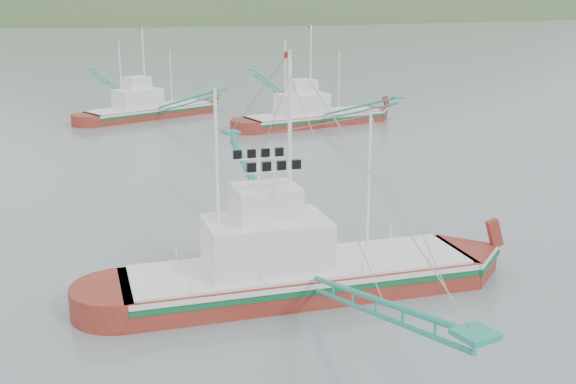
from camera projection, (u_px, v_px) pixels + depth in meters
ground at (353, 288)px, 33.30m from camera, size 1200.00×1200.00×0.00m
main_boat at (297, 248)px, 32.30m from camera, size 16.56×28.55×11.74m
bg_boat_right at (312, 111)px, 74.42m from camera, size 14.95×27.09×10.96m
bg_boat_far at (148, 101)px, 78.90m from camera, size 14.85×25.72×10.54m
headland_right at (282, 14)px, 508.12m from camera, size 684.00×432.00×306.00m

